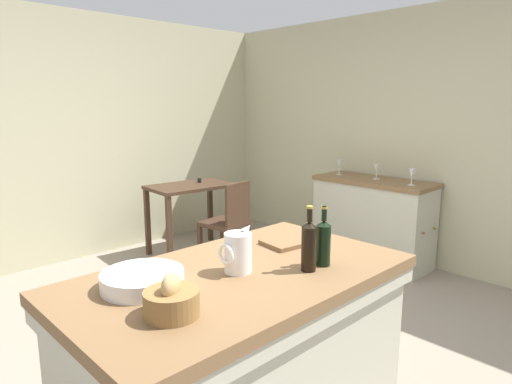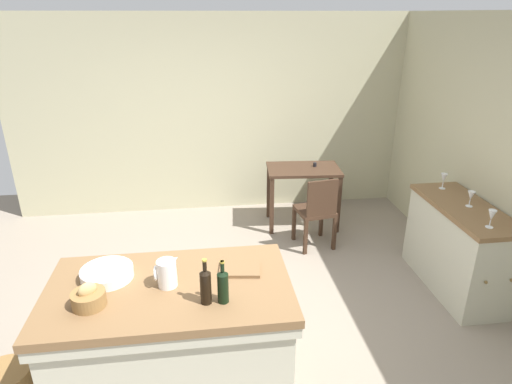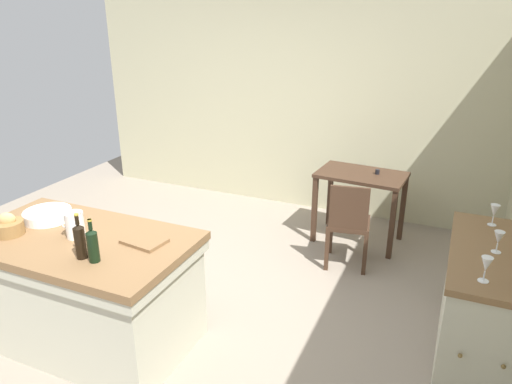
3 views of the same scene
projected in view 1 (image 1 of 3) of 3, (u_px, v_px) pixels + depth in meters
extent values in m
plane|color=gray|center=(226.00, 350.00, 3.06)|extent=(6.76, 6.76, 0.00)
cube|color=#B7B28E|center=(62.00, 139.00, 4.64)|extent=(5.32, 0.12, 2.60)
cube|color=#B7B28E|center=(417.00, 139.00, 4.58)|extent=(0.12, 5.20, 2.60)
cube|color=brown|center=(240.00, 278.00, 2.12)|extent=(1.66, 0.95, 0.06)
cube|color=#BCBAA3|center=(240.00, 292.00, 2.14)|extent=(1.64, 0.93, 0.08)
cube|color=#BCBAA3|center=(240.00, 361.00, 2.21)|extent=(1.58, 0.87, 0.81)
cube|color=brown|center=(374.00, 181.00, 4.62)|extent=(0.52, 1.23, 0.04)
cube|color=#BCBAA3|center=(372.00, 223.00, 4.71)|extent=(0.49, 1.20, 0.85)
sphere|color=brown|center=(424.00, 233.00, 4.18)|extent=(0.03, 0.03, 0.03)
sphere|color=brown|center=(435.00, 228.00, 4.34)|extent=(0.03, 0.03, 0.03)
cube|color=#3D281C|center=(191.00, 186.00, 4.94)|extent=(0.94, 0.63, 0.04)
cube|color=#3D281C|center=(169.00, 232.00, 4.57)|extent=(0.05, 0.05, 0.74)
cube|color=#3D281C|center=(234.00, 219.00, 5.09)|extent=(0.05, 0.05, 0.74)
cube|color=#3D281C|center=(148.00, 222.00, 4.94)|extent=(0.05, 0.05, 0.74)
cube|color=#3D281C|center=(210.00, 211.00, 5.46)|extent=(0.05, 0.05, 0.74)
cylinder|color=black|center=(199.00, 180.00, 5.06)|extent=(0.04, 0.04, 0.05)
cube|color=#3D281C|center=(224.00, 223.00, 4.62)|extent=(0.46, 0.46, 0.04)
cube|color=#3D281C|center=(238.00, 203.00, 4.47)|extent=(0.36, 0.09, 0.42)
cube|color=#3D281C|center=(223.00, 237.00, 4.91)|extent=(0.05, 0.05, 0.42)
cube|color=#3D281C|center=(200.00, 246.00, 4.63)|extent=(0.05, 0.05, 0.42)
cube|color=#3D281C|center=(249.00, 243.00, 4.70)|extent=(0.05, 0.05, 0.42)
cube|color=#3D281C|center=(227.00, 252.00, 4.42)|extent=(0.05, 0.05, 0.42)
cylinder|color=white|center=(238.00, 253.00, 2.10)|extent=(0.13, 0.13, 0.19)
cone|color=white|center=(247.00, 229.00, 2.12)|extent=(0.07, 0.04, 0.06)
torus|color=white|center=(226.00, 254.00, 2.04)|extent=(0.02, 0.10, 0.10)
cylinder|color=white|center=(143.00, 280.00, 1.93)|extent=(0.36, 0.36, 0.07)
cylinder|color=olive|center=(172.00, 303.00, 1.67)|extent=(0.21, 0.21, 0.10)
ellipsoid|color=tan|center=(171.00, 286.00, 1.66)|extent=(0.13, 0.12, 0.10)
cube|color=brown|center=(289.00, 242.00, 2.54)|extent=(0.31, 0.24, 0.02)
cylinder|color=black|center=(323.00, 245.00, 2.19)|extent=(0.07, 0.07, 0.20)
cone|color=black|center=(324.00, 223.00, 2.16)|extent=(0.07, 0.07, 0.02)
cylinder|color=black|center=(324.00, 214.00, 2.15)|extent=(0.03, 0.03, 0.07)
cylinder|color=#B29933|center=(324.00, 208.00, 2.15)|extent=(0.03, 0.03, 0.01)
cylinder|color=black|center=(309.00, 249.00, 2.11)|extent=(0.07, 0.07, 0.22)
cone|color=black|center=(309.00, 224.00, 2.09)|extent=(0.07, 0.07, 0.03)
cylinder|color=black|center=(310.00, 214.00, 2.08)|extent=(0.03, 0.03, 0.08)
cylinder|color=#B29933|center=(310.00, 207.00, 2.07)|extent=(0.03, 0.03, 0.01)
cylinder|color=white|center=(411.00, 185.00, 4.28)|extent=(0.06, 0.06, 0.00)
cylinder|color=white|center=(411.00, 182.00, 4.27)|extent=(0.01, 0.01, 0.06)
cone|color=white|center=(412.00, 173.00, 4.25)|extent=(0.07, 0.07, 0.09)
cylinder|color=white|center=(376.00, 179.00, 4.63)|extent=(0.06, 0.06, 0.00)
cylinder|color=white|center=(376.00, 176.00, 4.62)|extent=(0.01, 0.01, 0.06)
cone|color=white|center=(377.00, 169.00, 4.61)|extent=(0.07, 0.07, 0.09)
cylinder|color=white|center=(339.00, 174.00, 4.94)|extent=(0.06, 0.06, 0.00)
cylinder|color=white|center=(339.00, 171.00, 4.93)|extent=(0.01, 0.01, 0.07)
cone|color=white|center=(339.00, 164.00, 4.92)|extent=(0.07, 0.07, 0.09)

